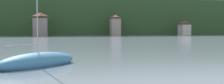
{
  "coord_description": "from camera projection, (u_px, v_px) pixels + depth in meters",
  "views": [
    {
      "loc": [
        -3.31,
        23.81,
        3.36
      ],
      "look_at": [
        0.0,
        45.13,
        2.13
      ],
      "focal_mm": 44.65,
      "sensor_mm": 36.0,
      "label": 1
    }
  ],
  "objects": [
    {
      "name": "shore_building_eastcentral",
      "position": [
        184.0,
        28.0,
        99.63
      ],
      "size": [
        3.24,
        5.11,
        5.42
      ],
      "color": "beige",
      "rests_on": "ground_plane"
    },
    {
      "name": "sailboat_mid_0",
      "position": [
        38.0,
        62.0,
        23.22
      ],
      "size": [
        7.18,
        6.92,
        10.15
      ],
      "rotation": [
        0.0,
        0.0,
        0.75
      ],
      "color": "teal",
      "rests_on": "ground_plane"
    },
    {
      "name": "wooded_hillside",
      "position": [
        39.0,
        21.0,
        128.67
      ],
      "size": [
        352.0,
        55.69,
        35.84
      ],
      "color": "#2D4C28",
      "rests_on": "ground_plane"
    },
    {
      "name": "shore_building_westcentral",
      "position": [
        40.0,
        25.0,
        91.32
      ],
      "size": [
        4.77,
        3.93,
        7.84
      ],
      "color": "gray",
      "rests_on": "ground_plane"
    },
    {
      "name": "shore_building_central",
      "position": [
        115.0,
        25.0,
        96.04
      ],
      "size": [
        3.24,
        5.78,
        7.42
      ],
      "color": "gray",
      "rests_on": "ground_plane"
    }
  ]
}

